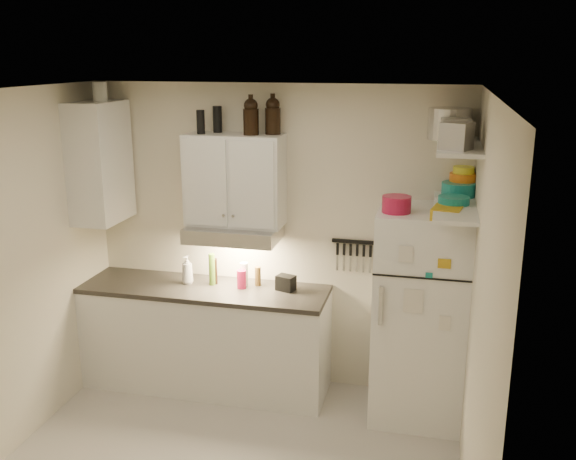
# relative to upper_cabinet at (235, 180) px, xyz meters

# --- Properties ---
(ceiling) EXTENTS (3.20, 3.00, 0.02)m
(ceiling) POSITION_rel_upper_cabinet_xyz_m (0.30, -1.33, 0.78)
(ceiling) COLOR white
(ceiling) RESTS_ON ground
(back_wall) EXTENTS (3.20, 0.02, 2.60)m
(back_wall) POSITION_rel_upper_cabinet_xyz_m (0.30, 0.18, -0.53)
(back_wall) COLOR beige
(back_wall) RESTS_ON ground
(right_wall) EXTENTS (0.02, 3.00, 2.60)m
(right_wall) POSITION_rel_upper_cabinet_xyz_m (1.91, -1.33, -0.53)
(right_wall) COLOR beige
(right_wall) RESTS_ON ground
(base_cabinet) EXTENTS (2.10, 0.60, 0.88)m
(base_cabinet) POSITION_rel_upper_cabinet_xyz_m (-0.25, -0.14, -1.39)
(base_cabinet) COLOR white
(base_cabinet) RESTS_ON floor
(countertop) EXTENTS (2.10, 0.62, 0.04)m
(countertop) POSITION_rel_upper_cabinet_xyz_m (-0.25, -0.14, -0.93)
(countertop) COLOR #2D2A27
(countertop) RESTS_ON base_cabinet
(upper_cabinet) EXTENTS (0.80, 0.33, 0.75)m
(upper_cabinet) POSITION_rel_upper_cabinet_xyz_m (0.00, 0.00, 0.00)
(upper_cabinet) COLOR white
(upper_cabinet) RESTS_ON back_wall
(side_cabinet) EXTENTS (0.33, 0.55, 1.00)m
(side_cabinet) POSITION_rel_upper_cabinet_xyz_m (-1.14, -0.14, 0.12)
(side_cabinet) COLOR white
(side_cabinet) RESTS_ON left_wall
(range_hood) EXTENTS (0.76, 0.46, 0.12)m
(range_hood) POSITION_rel_upper_cabinet_xyz_m (0.00, -0.06, -0.44)
(range_hood) COLOR silver
(range_hood) RESTS_ON back_wall
(fridge) EXTENTS (0.70, 0.68, 1.70)m
(fridge) POSITION_rel_upper_cabinet_xyz_m (1.55, -0.18, -0.98)
(fridge) COLOR white
(fridge) RESTS_ON floor
(shelf_hi) EXTENTS (0.30, 0.95, 0.03)m
(shelf_hi) POSITION_rel_upper_cabinet_xyz_m (1.75, -0.31, 0.38)
(shelf_hi) COLOR white
(shelf_hi) RESTS_ON right_wall
(shelf_lo) EXTENTS (0.30, 0.95, 0.03)m
(shelf_lo) POSITION_rel_upper_cabinet_xyz_m (1.75, -0.31, -0.07)
(shelf_lo) COLOR white
(shelf_lo) RESTS_ON right_wall
(knife_strip) EXTENTS (0.42, 0.02, 0.03)m
(knife_strip) POSITION_rel_upper_cabinet_xyz_m (1.00, 0.15, -0.51)
(knife_strip) COLOR black
(knife_strip) RESTS_ON back_wall
(dutch_oven) EXTENTS (0.27, 0.27, 0.12)m
(dutch_oven) POSITION_rel_upper_cabinet_xyz_m (1.34, -0.31, -0.06)
(dutch_oven) COLOR #AB133C
(dutch_oven) RESTS_ON fridge
(book_stack) EXTENTS (0.24, 0.28, 0.08)m
(book_stack) POSITION_rel_upper_cabinet_xyz_m (1.70, -0.41, -0.08)
(book_stack) COLOR gold
(book_stack) RESTS_ON fridge
(spice_jar) EXTENTS (0.07, 0.07, 0.10)m
(spice_jar) POSITION_rel_upper_cabinet_xyz_m (1.64, -0.18, -0.08)
(spice_jar) COLOR silver
(spice_jar) RESTS_ON fridge
(stock_pot) EXTENTS (0.39, 0.39, 0.23)m
(stock_pot) POSITION_rel_upper_cabinet_xyz_m (1.68, -0.05, 0.50)
(stock_pot) COLOR silver
(stock_pot) RESTS_ON shelf_hi
(tin_a) EXTENTS (0.20, 0.19, 0.19)m
(tin_a) POSITION_rel_upper_cabinet_xyz_m (1.72, -0.42, 0.48)
(tin_a) COLOR #AAAAAD
(tin_a) RESTS_ON shelf_hi
(tin_b) EXTENTS (0.23, 0.23, 0.18)m
(tin_b) POSITION_rel_upper_cabinet_xyz_m (1.72, -0.59, 0.48)
(tin_b) COLOR #AAAAAD
(tin_b) RESTS_ON shelf_hi
(bowl_teal) EXTENTS (0.26, 0.26, 0.10)m
(bowl_teal) POSITION_rel_upper_cabinet_xyz_m (1.78, 0.03, 0.00)
(bowl_teal) COLOR #188880
(bowl_teal) RESTS_ON shelf_lo
(bowl_orange) EXTENTS (0.21, 0.21, 0.06)m
(bowl_orange) POSITION_rel_upper_cabinet_xyz_m (1.81, 0.09, 0.08)
(bowl_orange) COLOR orange
(bowl_orange) RESTS_ON bowl_teal
(bowl_yellow) EXTENTS (0.16, 0.16, 0.05)m
(bowl_yellow) POSITION_rel_upper_cabinet_xyz_m (1.81, 0.09, 0.14)
(bowl_yellow) COLOR yellow
(bowl_yellow) RESTS_ON bowl_orange
(plates) EXTENTS (0.26, 0.26, 0.06)m
(plates) POSITION_rel_upper_cabinet_xyz_m (1.74, -0.27, -0.02)
(plates) COLOR #188880
(plates) RESTS_ON shelf_lo
(growler_a) EXTENTS (0.15, 0.15, 0.29)m
(growler_a) POSITION_rel_upper_cabinet_xyz_m (0.15, -0.02, 0.52)
(growler_a) COLOR black
(growler_a) RESTS_ON upper_cabinet
(growler_b) EXTENTS (0.14, 0.14, 0.30)m
(growler_b) POSITION_rel_upper_cabinet_xyz_m (0.31, 0.06, 0.52)
(growler_b) COLOR black
(growler_b) RESTS_ON upper_cabinet
(thermos_a) EXTENTS (0.10, 0.10, 0.21)m
(thermos_a) POSITION_rel_upper_cabinet_xyz_m (-0.16, 0.08, 0.48)
(thermos_a) COLOR black
(thermos_a) RESTS_ON upper_cabinet
(thermos_b) EXTENTS (0.08, 0.08, 0.19)m
(thermos_b) POSITION_rel_upper_cabinet_xyz_m (-0.26, -0.05, 0.47)
(thermos_b) COLOR black
(thermos_b) RESTS_ON upper_cabinet
(side_jar) EXTENTS (0.15, 0.15, 0.16)m
(side_jar) POSITION_rel_upper_cabinet_xyz_m (-1.08, -0.14, 0.70)
(side_jar) COLOR silver
(side_jar) RESTS_ON side_cabinet
(soap_bottle) EXTENTS (0.13, 0.13, 0.28)m
(soap_bottle) POSITION_rel_upper_cabinet_xyz_m (-0.42, -0.09, -0.77)
(soap_bottle) COLOR white
(soap_bottle) RESTS_ON countertop
(pepper_mill) EXTENTS (0.05, 0.05, 0.17)m
(pepper_mill) POSITION_rel_upper_cabinet_xyz_m (0.18, 0.00, -0.82)
(pepper_mill) COLOR brown
(pepper_mill) RESTS_ON countertop
(oil_bottle) EXTENTS (0.07, 0.07, 0.28)m
(oil_bottle) POSITION_rel_upper_cabinet_xyz_m (-0.20, -0.07, -0.77)
(oil_bottle) COLOR #406218
(oil_bottle) RESTS_ON countertop
(vinegar_bottle) EXTENTS (0.05, 0.05, 0.23)m
(vinegar_bottle) POSITION_rel_upper_cabinet_xyz_m (-0.19, -0.04, -0.79)
(vinegar_bottle) COLOR black
(vinegar_bottle) RESTS_ON countertop
(clear_bottle) EXTENTS (0.08, 0.08, 0.21)m
(clear_bottle) POSITION_rel_upper_cabinet_xyz_m (0.07, -0.04, -0.80)
(clear_bottle) COLOR silver
(clear_bottle) RESTS_ON countertop
(red_jar) EXTENTS (0.08, 0.08, 0.16)m
(red_jar) POSITION_rel_upper_cabinet_xyz_m (0.07, -0.09, -0.83)
(red_jar) COLOR #AB133C
(red_jar) RESTS_ON countertop
(caddy) EXTENTS (0.17, 0.15, 0.13)m
(caddy) POSITION_rel_upper_cabinet_xyz_m (0.44, -0.05, -0.84)
(caddy) COLOR black
(caddy) RESTS_ON countertop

